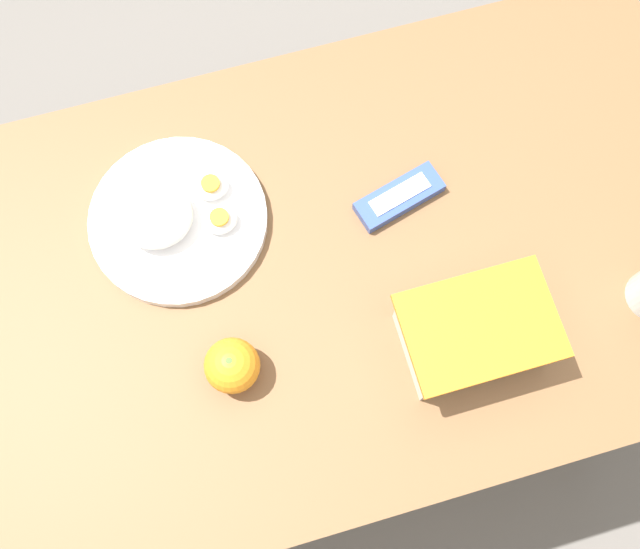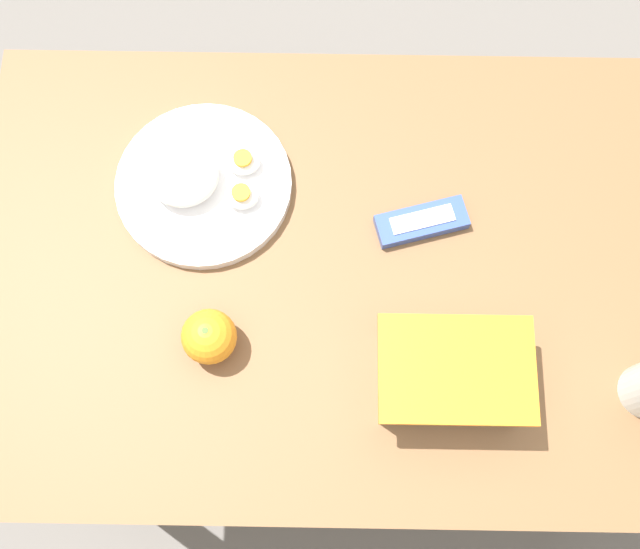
{
  "view_description": "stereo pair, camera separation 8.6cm",
  "coord_description": "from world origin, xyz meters",
  "views": [
    {
      "loc": [
        0.14,
        0.3,
        1.76
      ],
      "look_at": [
        0.06,
        0.02,
        0.8
      ],
      "focal_mm": 42.0,
      "sensor_mm": 36.0,
      "label": 1
    },
    {
      "loc": [
        0.05,
        0.31,
        1.76
      ],
      "look_at": [
        0.06,
        0.02,
        0.8
      ],
      "focal_mm": 42.0,
      "sensor_mm": 36.0,
      "label": 2
    }
  ],
  "objects": [
    {
      "name": "orange_fruit",
      "position": [
        0.2,
        0.11,
        0.81
      ],
      "size": [
        0.07,
        0.07,
        0.07
      ],
      "color": "orange",
      "rests_on": "table"
    },
    {
      "name": "food_container",
      "position": [
        -0.11,
        0.15,
        0.81
      ],
      "size": [
        0.19,
        0.14,
        0.09
      ],
      "color": "white",
      "rests_on": "table"
    },
    {
      "name": "rice_plate",
      "position": [
        0.23,
        -0.12,
        0.79
      ],
      "size": [
        0.25,
        0.25,
        0.06
      ],
      "color": "white",
      "rests_on": "table"
    },
    {
      "name": "table",
      "position": [
        0.0,
        0.0,
        0.64
      ],
      "size": [
        1.1,
        0.69,
        0.77
      ],
      "color": "brown",
      "rests_on": "ground_plane"
    },
    {
      "name": "ground_plane",
      "position": [
        0.0,
        0.0,
        0.0
      ],
      "size": [
        10.0,
        10.0,
        0.0
      ],
      "primitive_type": "plane",
      "color": "#66605B"
    },
    {
      "name": "candy_bar",
      "position": [
        -0.08,
        -0.07,
        0.78
      ],
      "size": [
        0.14,
        0.08,
        0.02
      ],
      "color": "#334C9E",
      "rests_on": "table"
    }
  ]
}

